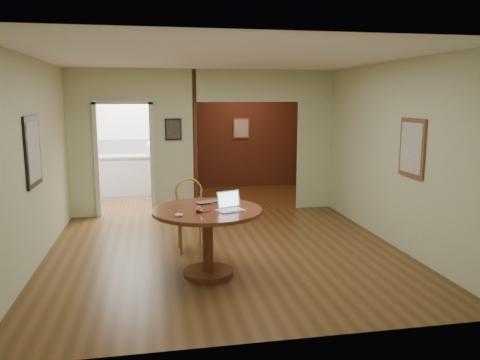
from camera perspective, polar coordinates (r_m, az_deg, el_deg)
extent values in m
plane|color=#4B3115|center=(6.71, -1.68, -8.88)|extent=(5.00, 5.00, 0.00)
plane|color=white|center=(6.38, -1.80, 14.76)|extent=(5.00, 5.00, 0.00)
plane|color=beige|center=(3.98, 3.77, -1.79)|extent=(5.00, 0.00, 5.00)
plane|color=beige|center=(6.52, -24.03, 1.91)|extent=(0.00, 5.00, 5.00)
plane|color=beige|center=(7.22, 18.30, 2.96)|extent=(0.00, 5.00, 5.00)
cube|color=beige|center=(8.91, -18.79, 4.15)|extent=(0.50, 2.70, 0.04)
cube|color=beige|center=(8.83, -8.10, 4.52)|extent=(0.80, 2.70, 0.04)
cube|color=beige|center=(9.35, 9.04, 4.79)|extent=(0.70, 2.70, 0.04)
plane|color=silver|center=(10.82, -12.56, 5.35)|extent=(2.70, 0.00, 2.70)
plane|color=#422513|center=(11.51, 0.13, 5.83)|extent=(2.70, 0.00, 2.70)
cube|color=#422513|center=(10.09, -6.14, 5.22)|extent=(0.08, 2.50, 2.70)
cube|color=black|center=(6.49, -23.95, 3.23)|extent=(0.03, 0.70, 0.90)
cube|color=brown|center=(6.76, 20.25, 3.70)|extent=(0.03, 0.60, 0.80)
cube|color=black|center=(8.79, -8.13, 6.13)|extent=(0.30, 0.03, 0.40)
cube|color=silver|center=(11.48, 0.14, 6.33)|extent=(0.40, 0.03, 0.50)
cube|color=white|center=(10.82, -12.51, 4.02)|extent=(2.00, 0.02, 0.32)
cylinder|color=brown|center=(5.94, -3.90, -11.16)|extent=(0.62, 0.62, 0.06)
cylinder|color=brown|center=(5.81, -3.94, -7.61)|extent=(0.13, 0.13, 0.73)
cylinder|color=brown|center=(5.70, -3.99, -3.76)|extent=(1.34, 1.34, 0.04)
cylinder|color=#9F6A38|center=(6.71, -6.04, -4.76)|extent=(0.45, 0.45, 0.03)
cylinder|color=#9F6A38|center=(6.61, -7.19, -7.12)|extent=(0.03, 0.03, 0.47)
cylinder|color=#9F6A38|center=(6.65, -4.50, -6.97)|extent=(0.03, 0.03, 0.47)
cylinder|color=#9F6A38|center=(6.91, -7.45, -6.37)|extent=(0.03, 0.03, 0.47)
cylinder|color=#9F6A38|center=(6.94, -4.88, -6.25)|extent=(0.03, 0.03, 0.47)
cylinder|color=#9F6A38|center=(6.80, -7.70, -2.90)|extent=(0.03, 0.03, 0.37)
cylinder|color=#9F6A38|center=(6.84, -4.76, -2.77)|extent=(0.03, 0.03, 0.37)
torus|color=#9F6A38|center=(6.79, -6.26, -1.45)|extent=(0.40, 0.04, 0.40)
cube|color=white|center=(5.59, -1.19, -3.70)|extent=(0.37, 0.31, 0.02)
cube|color=silver|center=(5.56, -1.14, -3.68)|extent=(0.29, 0.20, 0.00)
cube|color=white|center=(5.69, -1.40, -2.34)|extent=(0.31, 0.17, 0.20)
cube|color=#8F9DB6|center=(5.68, -1.39, -2.36)|extent=(0.27, 0.14, 0.17)
imported|color=#B0B0B5|center=(5.97, -3.39, -2.77)|extent=(0.43, 0.36, 0.03)
ellipsoid|color=white|center=(5.35, -7.46, -4.25)|extent=(0.10, 0.06, 0.04)
cylinder|color=navy|center=(5.53, -4.22, -3.90)|extent=(0.14, 0.04, 0.01)
cube|color=silver|center=(10.63, -12.43, 0.38)|extent=(2.00, 0.55, 0.90)
cube|color=#B7B8B3|center=(10.56, -12.52, 2.90)|extent=(2.06, 0.60, 0.04)
sphere|color=#B20C0C|center=(10.34, -13.32, 0.37)|extent=(0.03, 0.03, 0.03)
sphere|color=#B20C0C|center=(10.34, -7.78, 0.54)|extent=(0.03, 0.03, 0.03)
ellipsoid|color=tan|center=(10.53, -10.58, 3.95)|extent=(0.41, 0.38, 0.33)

